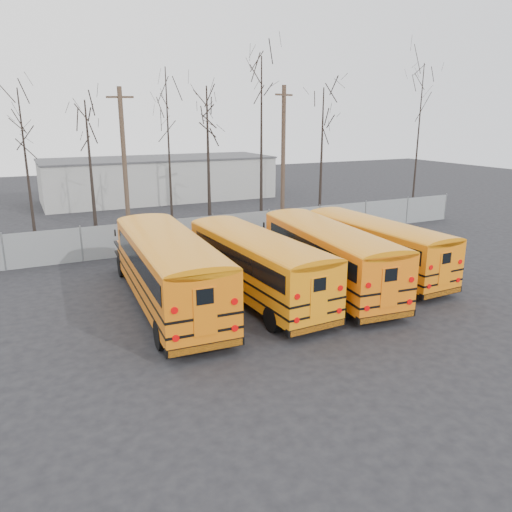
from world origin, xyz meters
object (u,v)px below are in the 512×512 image
bus_c (327,251)px  utility_pole_right (283,155)px  bus_a (168,264)px  bus_d (373,242)px  utility_pole_left (124,162)px  bus_b (255,260)px

bus_c → utility_pole_right: 15.69m
bus_a → utility_pole_right: size_ratio=1.19×
bus_a → utility_pole_right: 19.00m
bus_d → bus_c: bearing=-168.9°
bus_a → utility_pole_left: size_ratio=1.23×
bus_b → bus_c: 3.69m
bus_b → bus_d: 7.14m
utility_pole_left → bus_a: bearing=-72.6°
utility_pole_right → bus_b: bearing=-143.4°
bus_b → utility_pole_right: 17.12m
bus_a → bus_c: size_ratio=1.05×
bus_c → utility_pole_left: 16.55m
bus_d → utility_pole_right: bearing=78.9°
bus_a → bus_c: (7.51, -0.83, -0.11)m
bus_b → utility_pole_right: utility_pole_right is taller
bus_b → utility_pole_right: bearing=54.2°
bus_c → utility_pole_right: bearing=74.2°
bus_d → utility_pole_left: bearing=121.7°
bus_a → utility_pole_left: 14.57m
bus_c → bus_d: 3.54m
bus_d → utility_pole_left: (-9.65, 14.17, 3.34)m
bus_c → utility_pole_right: size_ratio=1.13×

